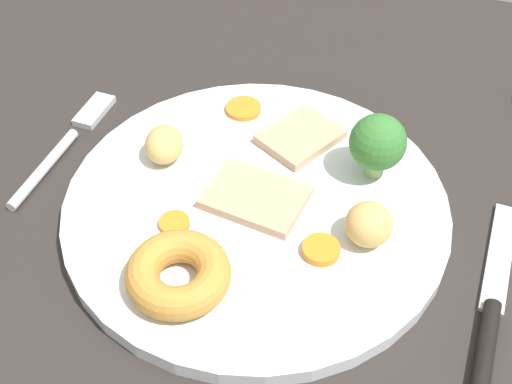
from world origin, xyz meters
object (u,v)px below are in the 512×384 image
Objects in this scene: dinner_plate at (256,207)px; meat_slice_under at (256,197)px; carrot_coin_side at (243,109)px; broccoli_floret at (378,143)px; meat_slice_main at (300,137)px; fork at (66,143)px; yorkshire_pudding at (178,274)px; knife at (491,316)px; carrot_coin_back at (174,223)px; roast_potato_left at (369,224)px; carrot_coin_front at (321,250)px; roast_potato_right at (164,144)px.

meat_slice_under is (-0.03, 0.02, 1.10)cm from dinner_plate.
carrot_coin_side is 0.56× the size of broccoli_floret.
meat_slice_main is 20.32cm from fork.
yorkshire_pudding reaches higher than meat_slice_under.
knife is (18.48, -3.75, -1.35)cm from meat_slice_under.
carrot_coin_back is 23.36cm from knife.
dinner_plate is at bearing -64.03° from carrot_coin_side.
knife is (23.32, 0.70, -1.17)cm from carrot_coin_back.
meat_slice_main is 0.41× the size of fork.
meat_slice_main is at bearing 131.98° from roast_potato_left.
carrot_coin_back is 0.74× the size of carrot_coin_side.
meat_slice_main reaches higher than dinner_plate.
meat_slice_main is at bearing 82.23° from dinner_plate.
roast_potato_left is 3.89cm from carrot_coin_front.
yorkshire_pudding is at bearing -103.39° from meat_slice_under.
dinner_plate is 8.01× the size of roast_potato_right.
carrot_coin_side is at bearing 163.09° from broccoli_floret.
carrot_coin_front is 0.49× the size of broccoli_floret.
knife is (27.15, -5.81, -2.37)cm from roast_potato_right.
carrot_coin_front is (14.86, -5.26, -1.09)cm from roast_potato_right.
fork is (-27.11, 2.43, -2.63)cm from roast_potato_left.
carrot_coin_back is (3.83, -6.52, -1.20)cm from roast_potato_right.
dinner_plate is at bearing 79.07° from knife.
meat_slice_main and meat_slice_under have the same top height.
dinner_plate is at bearing 42.29° from carrot_coin_back.
meat_slice_main is at bearing 79.06° from yorkshire_pudding.
meat_slice_under is at bearing 174.90° from roast_potato_left.
roast_potato_right is (-17.63, 2.86, -0.20)cm from roast_potato_left.
dinner_plate is 5.35× the size of broccoli_floret.
roast_potato_left is at bearing 73.28° from knife.
roast_potato_left is 0.19× the size of knife.
carrot_coin_front is at bearing 87.94° from knife.
broccoli_floret is (-1.16, 6.90, 1.64)cm from roast_potato_left.
yorkshire_pudding is 14.01cm from roast_potato_left.
broccoli_floret reaches higher than knife.
carrot_coin_front reaches higher than fork.
roast_potato_left reaches higher than yorkshire_pudding.
broccoli_floret is 26.67cm from fork.
broccoli_floret is (12.63, 10.55, 3.03)cm from carrot_coin_back.
carrot_coin_front is (6.15, -3.18, 1.03)cm from dinner_plate.
yorkshire_pudding is 19.43cm from fork.
carrot_coin_front is 0.15× the size of knife.
dinner_plate is at bearing -29.40° from meat_slice_under.
roast_potato_left reaches higher than carrot_coin_front.
roast_potato_right is 27.87cm from knife.
meat_slice_main reaches higher than fork.
roast_potato_left is at bearing -5.10° from meat_slice_under.
yorkshire_pudding is 5.56cm from carrot_coin_back.
meat_slice_under is 6.58cm from carrot_coin_back.
carrot_coin_front is (8.39, 6.06, -0.86)cm from yorkshire_pudding.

